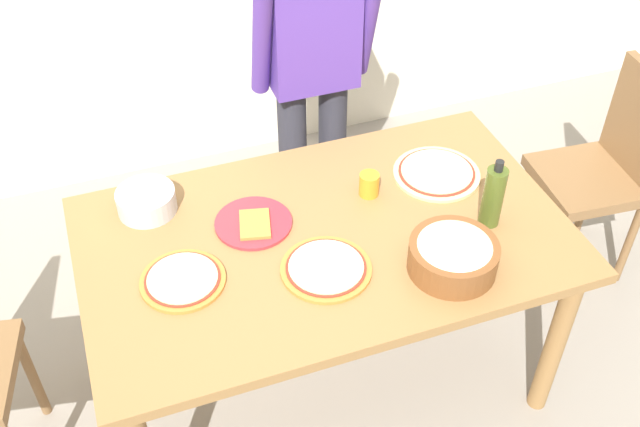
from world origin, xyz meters
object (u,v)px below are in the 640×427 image
(pizza_second_cooked, at_px, (183,280))
(olive_oil_bottle, at_px, (493,196))
(pizza_cooked_on_tray, at_px, (326,268))
(plate_with_slice, at_px, (254,223))
(chair_wooden_right, at_px, (606,164))
(dining_table, at_px, (325,254))
(mixing_bowl_steel, at_px, (146,201))
(popcorn_bowl, at_px, (453,254))
(pizza_raw_on_board, at_px, (437,173))
(person_cook, at_px, (312,63))
(cup_orange, at_px, (369,184))

(pizza_second_cooked, height_order, olive_oil_bottle, olive_oil_bottle)
(pizza_cooked_on_tray, xyz_separation_m, plate_with_slice, (-0.16, 0.28, -0.00))
(chair_wooden_right, relative_size, pizza_cooked_on_tray, 3.29)
(chair_wooden_right, xyz_separation_m, olive_oil_bottle, (-0.79, -0.35, 0.33))
(dining_table, xyz_separation_m, mixing_bowl_steel, (-0.53, 0.32, 0.13))
(popcorn_bowl, height_order, olive_oil_bottle, olive_oil_bottle)
(pizza_raw_on_board, bearing_deg, chair_wooden_right, 4.34)
(mixing_bowl_steel, height_order, olive_oil_bottle, olive_oil_bottle)
(chair_wooden_right, distance_m, mixing_bowl_steel, 1.87)
(pizza_second_cooked, bearing_deg, olive_oil_bottle, -4.19)
(pizza_second_cooked, xyz_separation_m, mixing_bowl_steel, (-0.04, 0.37, 0.03))
(pizza_raw_on_board, distance_m, mixing_bowl_steel, 1.03)
(person_cook, relative_size, popcorn_bowl, 5.79)
(plate_with_slice, xyz_separation_m, cup_orange, (0.42, 0.02, 0.03))
(dining_table, relative_size, pizza_raw_on_board, 5.11)
(pizza_cooked_on_tray, distance_m, plate_with_slice, 0.32)
(popcorn_bowl, xyz_separation_m, cup_orange, (-0.11, 0.42, -0.02))
(popcorn_bowl, height_order, mixing_bowl_steel, popcorn_bowl)
(pizza_raw_on_board, relative_size, plate_with_slice, 1.20)
(olive_oil_bottle, distance_m, cup_orange, 0.43)
(person_cook, bearing_deg, popcorn_bowl, -84.60)
(plate_with_slice, distance_m, cup_orange, 0.42)
(chair_wooden_right, relative_size, pizza_raw_on_board, 3.04)
(plate_with_slice, distance_m, popcorn_bowl, 0.67)
(mixing_bowl_steel, bearing_deg, chair_wooden_right, -3.04)
(dining_table, relative_size, popcorn_bowl, 5.71)
(chair_wooden_right, relative_size, pizza_second_cooked, 3.58)
(pizza_second_cooked, bearing_deg, pizza_raw_on_board, 12.19)
(olive_oil_bottle, bearing_deg, plate_with_slice, 161.35)
(pizza_raw_on_board, distance_m, plate_with_slice, 0.69)
(popcorn_bowl, bearing_deg, olive_oil_bottle, 35.07)
(mixing_bowl_steel, height_order, cup_orange, cup_orange)
(chair_wooden_right, xyz_separation_m, popcorn_bowl, (-1.00, -0.50, 0.28))
(chair_wooden_right, bearing_deg, dining_table, -170.53)
(dining_table, xyz_separation_m, olive_oil_bottle, (0.54, -0.13, 0.20))
(chair_wooden_right, distance_m, pizza_raw_on_board, 0.87)
(mixing_bowl_steel, bearing_deg, plate_with_slice, -31.42)
(dining_table, relative_size, person_cook, 0.99)
(pizza_raw_on_board, height_order, popcorn_bowl, popcorn_bowl)
(pizza_cooked_on_tray, bearing_deg, chair_wooden_right, 15.29)
(pizza_cooked_on_tray, height_order, olive_oil_bottle, olive_oil_bottle)
(plate_with_slice, relative_size, mixing_bowl_steel, 1.30)
(pizza_cooked_on_tray, distance_m, cup_orange, 0.40)
(mixing_bowl_steel, bearing_deg, pizza_raw_on_board, -9.08)
(pizza_raw_on_board, relative_size, pizza_second_cooked, 1.18)
(pizza_cooked_on_tray, xyz_separation_m, cup_orange, (0.27, 0.30, 0.03))
(pizza_cooked_on_tray, distance_m, olive_oil_bottle, 0.60)
(olive_oil_bottle, bearing_deg, mixing_bowl_steel, 157.24)
(dining_table, distance_m, olive_oil_bottle, 0.59)
(person_cook, xyz_separation_m, cup_orange, (-0.01, -0.61, -0.14))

